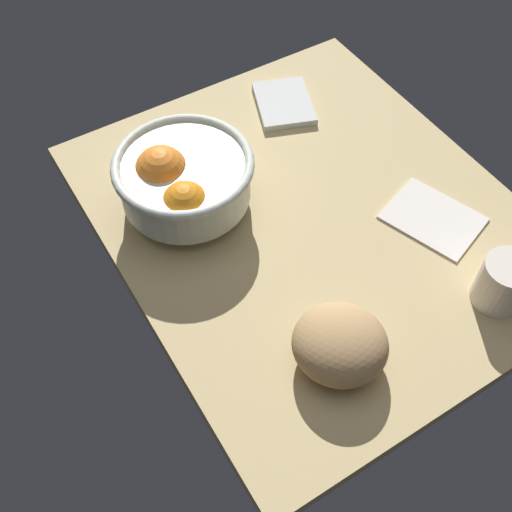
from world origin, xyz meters
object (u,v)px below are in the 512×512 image
fruit_bowl (182,179)px  napkin_spare (433,217)px  bread_loaf (340,344)px  napkin_folded (284,103)px  mug (505,282)px

fruit_bowl → napkin_spare: (-24.42, -34.71, -6.61)cm
bread_loaf → napkin_spare: bread_loaf is taller
napkin_folded → napkin_spare: size_ratio=0.88×
bread_loaf → napkin_spare: (12.74, -29.38, -3.76)cm
napkin_folded → napkin_spare: napkin_folded is taller
fruit_bowl → napkin_folded: fruit_bowl is taller
fruit_bowl → bread_loaf: size_ratio=1.70×
napkin_spare → mug: size_ratio=1.28×
fruit_bowl → mug: 52.90cm
napkin_folded → napkin_spare: 38.06cm
fruit_bowl → napkin_spare: size_ratio=1.53×
bread_loaf → napkin_spare: 32.25cm
fruit_bowl → bread_loaf: (-37.16, -5.32, -2.85)cm
napkin_folded → mug: 54.97cm
napkin_folded → mug: mug is taller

